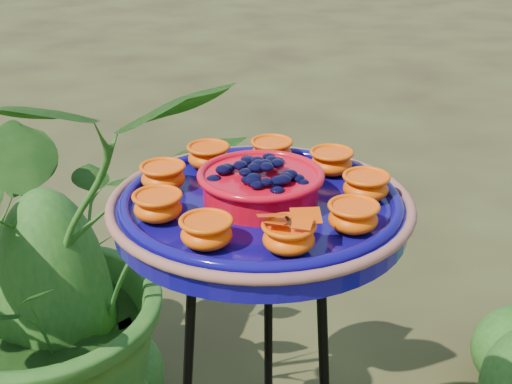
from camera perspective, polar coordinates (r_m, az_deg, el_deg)
feeder_dish at (r=1.06m, az=0.37°, el=-0.84°), size 0.47×0.47×0.10m
shrub_back_left at (r=1.76m, az=-16.16°, el=-5.60°), size 1.14×1.08×1.01m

